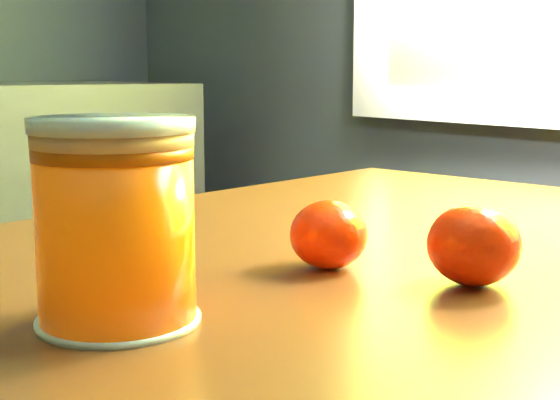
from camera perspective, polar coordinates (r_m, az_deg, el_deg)
juice_glass at (r=0.44m, az=-11.93°, el=-1.67°), size 0.09×0.09×0.11m
orange_front at (r=0.53m, az=14.00°, el=-3.19°), size 0.08×0.08×0.05m
orange_back at (r=0.56m, az=3.57°, el=-2.55°), size 0.07×0.07×0.05m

